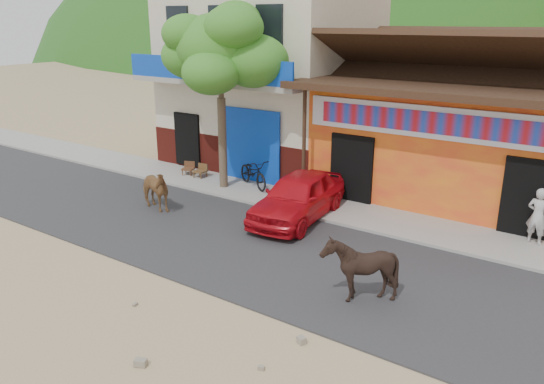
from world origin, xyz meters
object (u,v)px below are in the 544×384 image
at_px(scooter, 253,173).
at_px(cafe_chair_left, 188,163).
at_px(red_car, 298,196).
at_px(tree, 221,98).
at_px(cow_tan, 153,189).
at_px(cow_dark, 360,268).
at_px(pedestrian, 538,216).
at_px(cafe_chair_right, 200,165).

bearing_deg(scooter, cafe_chair_left, 120.95).
bearing_deg(cafe_chair_left, red_car, -36.02).
bearing_deg(tree, scooter, 33.04).
xyz_separation_m(cow_tan, cow_dark, (7.51, -1.41, 0.06)).
distance_m(pedestrian, cafe_chair_left, 11.59).
xyz_separation_m(cow_dark, cafe_chair_right, (-8.50, 4.61, -0.18)).
height_order(cow_tan, cafe_chair_left, cow_tan).
bearing_deg(cow_dark, pedestrian, 157.05).
height_order(tree, red_car, tree).
relative_size(tree, cow_tan, 3.94).
relative_size(cafe_chair_left, cafe_chair_right, 0.98).
xyz_separation_m(tree, pedestrian, (9.58, 0.77, -2.26)).
bearing_deg(scooter, cow_dark, -100.19).
bearing_deg(red_car, scooter, 144.90).
distance_m(cow_tan, cow_dark, 7.64).
height_order(cow_tan, scooter, cow_tan).
bearing_deg(red_car, cow_dark, -48.46).
bearing_deg(scooter, tree, 150.35).
bearing_deg(cow_tan, cafe_chair_right, 28.60).
bearing_deg(cow_dark, tree, -117.53).
height_order(cow_tan, red_car, red_car).
height_order(tree, pedestrian, tree).
bearing_deg(cafe_chair_left, cafe_chair_right, -22.79).
relative_size(cow_dark, cafe_chair_right, 1.60).
bearing_deg(scooter, cafe_chair_right, 122.05).
height_order(scooter, cafe_chair_right, scooter).
xyz_separation_m(cow_dark, scooter, (-6.25, 4.80, -0.14)).
xyz_separation_m(tree, cow_dark, (7.10, -4.25, -2.37)).
bearing_deg(cafe_chair_left, cow_dark, -49.15).
bearing_deg(tree, pedestrian, 4.61).
xyz_separation_m(cow_dark, cafe_chair_left, (-9.10, 4.62, -0.19)).
distance_m(scooter, cafe_chair_left, 2.85).
distance_m(cow_dark, cafe_chair_right, 9.67).
bearing_deg(cow_tan, red_car, -54.11).
relative_size(cow_tan, cow_dark, 1.08).
bearing_deg(cafe_chair_right, red_car, -18.14).
bearing_deg(pedestrian, cafe_chair_right, 13.75).
xyz_separation_m(tree, red_car, (3.60, -1.00, -2.40)).
bearing_deg(tree, cow_tan, -98.14).
height_order(tree, cow_tan, tree).
bearing_deg(cafe_chair_right, pedestrian, -0.74).
height_order(cow_tan, cafe_chair_right, cow_tan).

